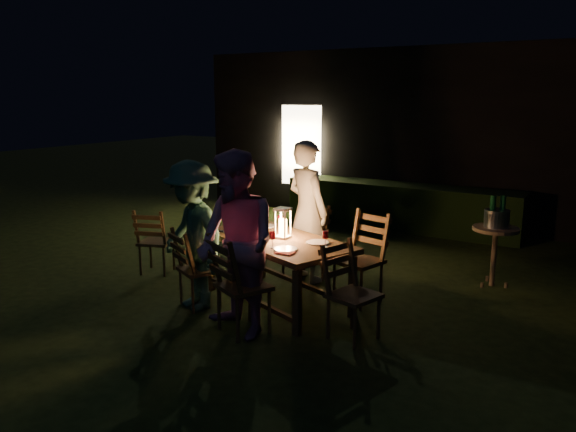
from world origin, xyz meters
The scene contains 29 objects.
garden_envelope centered at (-0.01, 6.15, 1.58)m, with size 40.00×40.00×3.20m.
dining_table centered at (-0.41, -0.53, 0.69)m, with size 2.05×1.52×0.77m.
chair_near_left centered at (-1.11, -1.09, 0.29)m, with size 0.58×0.59×0.94m.
chair_near_right centered at (-0.27, -1.41, 0.32)m, with size 0.64×0.66×1.06m.
chair_far_left centered at (-0.55, 0.35, 0.31)m, with size 0.60×0.62×1.02m.
chair_far_right centered at (0.38, -0.01, 0.32)m, with size 0.59×0.62×1.07m.
chair_end centered at (0.73, -0.98, 0.30)m, with size 0.57×0.55×0.98m.
chair_spare centered at (-2.39, -0.42, 0.28)m, with size 0.54×0.56×0.93m.
person_house_side centered at (-0.54, 0.40, 0.90)m, with size 0.66×0.43×1.81m, color white.
person_opp_right centered at (-0.29, -1.46, 0.92)m, with size 0.90×0.70×1.85m, color #AD77A0.
person_opp_left centered at (-1.13, -1.13, 0.83)m, with size 1.08×0.62×1.66m, color #31624B.
lantern centered at (-0.35, -0.50, 0.93)m, with size 0.16×0.16×0.35m.
plate_far_left centered at (-0.85, -0.13, 0.78)m, with size 0.25×0.25×0.01m, color white.
plate_near_left centered at (-1.00, -0.54, 0.78)m, with size 0.25×0.25×0.01m, color white.
plate_far_right centered at (0.09, -0.49, 0.78)m, with size 0.25×0.25×0.01m, color white.
plate_near_right centered at (-0.07, -0.90, 0.78)m, with size 0.25×0.25×0.01m, color white.
wineglass_a centered at (-0.59, -0.16, 0.86)m, with size 0.06×0.06×0.18m, color #59070F, non-canonical shape.
wineglass_b centered at (-1.13, -0.38, 0.86)m, with size 0.06×0.06×0.18m, color #59070F, non-canonical shape.
wineglass_c centered at (-0.23, -0.90, 0.86)m, with size 0.06×0.06×0.18m, color #59070F, non-canonical shape.
wineglass_d centered at (0.23, -0.59, 0.86)m, with size 0.06×0.06×0.18m, color #59070F, non-canonical shape.
wineglass_e centered at (-0.61, -0.77, 0.86)m, with size 0.06×0.06×0.18m, color silver, non-canonical shape.
bottle_table centered at (-0.64, -0.44, 0.91)m, with size 0.07×0.07×0.28m, color #0F471E.
napkin_left centered at (-0.67, -0.78, 0.77)m, with size 0.18×0.14×0.01m, color red.
napkin_right centered at (-0.01, -1.01, 0.77)m, with size 0.18×0.14×0.01m, color red.
phone centered at (-1.10, -0.59, 0.77)m, with size 0.14×0.07×0.01m, color black.
side_table centered at (1.59, 1.37, 0.67)m, with size 0.56×0.56×0.75m.
ice_bucket centered at (1.59, 1.37, 0.86)m, with size 0.30×0.30×0.22m, color #A5A8AD.
bottle_bucket_a centered at (1.54, 1.33, 0.91)m, with size 0.07×0.07×0.32m, color #0F471E.
bottle_bucket_b centered at (1.64, 1.41, 0.91)m, with size 0.07×0.07×0.32m, color #0F471E.
Camera 1 is at (2.87, -5.71, 2.34)m, focal length 35.00 mm.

